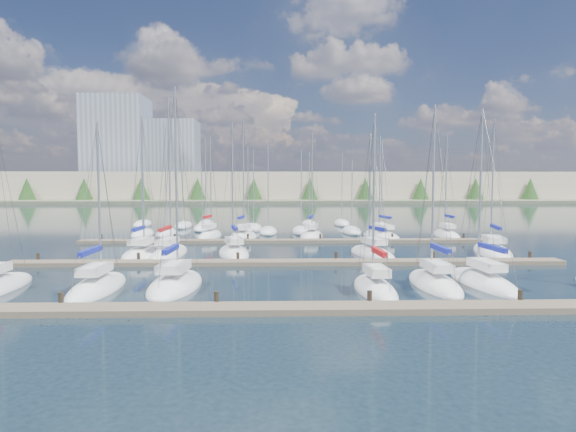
{
  "coord_description": "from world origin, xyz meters",
  "views": [
    {
      "loc": [
        -0.89,
        -21.8,
        6.5
      ],
      "look_at": [
        0.0,
        14.0,
        4.0
      ],
      "focal_mm": 30.0,
      "sensor_mm": 36.0,
      "label": 1
    }
  ],
  "objects_px": {
    "sailboat_e": "(434,283)",
    "sailboat_q": "(381,236)",
    "sailboat_i": "(169,253)",
    "sailboat_m": "(492,251)",
    "sailboat_c": "(175,284)",
    "sailboat_r": "(447,235)",
    "sailboat_n": "(210,235)",
    "sailboat_f": "(483,282)",
    "sailboat_o": "(243,237)",
    "sailboat_h": "(142,254)",
    "sailboat_b": "(98,287)",
    "sailboat_d": "(375,289)",
    "sailboat_j": "(234,253)",
    "sailboat_l": "(372,254)",
    "sailboat_p": "(311,236)"
  },
  "relations": [
    {
      "from": "sailboat_m",
      "to": "sailboat_r",
      "type": "distance_m",
      "value": 13.43
    },
    {
      "from": "sailboat_f",
      "to": "sailboat_o",
      "type": "bearing_deg",
      "value": 120.42
    },
    {
      "from": "sailboat_c",
      "to": "sailboat_r",
      "type": "height_order",
      "value": "sailboat_c"
    },
    {
      "from": "sailboat_m",
      "to": "sailboat_q",
      "type": "relative_size",
      "value": 1.03
    },
    {
      "from": "sailboat_o",
      "to": "sailboat_f",
      "type": "height_order",
      "value": "sailboat_o"
    },
    {
      "from": "sailboat_n",
      "to": "sailboat_f",
      "type": "height_order",
      "value": "sailboat_n"
    },
    {
      "from": "sailboat_n",
      "to": "sailboat_e",
      "type": "distance_m",
      "value": 32.79
    },
    {
      "from": "sailboat_n",
      "to": "sailboat_f",
      "type": "relative_size",
      "value": 1.05
    },
    {
      "from": "sailboat_j",
      "to": "sailboat_q",
      "type": "height_order",
      "value": "sailboat_q"
    },
    {
      "from": "sailboat_e",
      "to": "sailboat_r",
      "type": "distance_m",
      "value": 29.44
    },
    {
      "from": "sailboat_i",
      "to": "sailboat_m",
      "type": "xyz_separation_m",
      "value": [
        29.55,
        0.83,
        -0.02
      ]
    },
    {
      "from": "sailboat_l",
      "to": "sailboat_h",
      "type": "height_order",
      "value": "sailboat_h"
    },
    {
      "from": "sailboat_n",
      "to": "sailboat_m",
      "type": "height_order",
      "value": "sailboat_m"
    },
    {
      "from": "sailboat_n",
      "to": "sailboat_p",
      "type": "bearing_deg",
      "value": 7.04
    },
    {
      "from": "sailboat_d",
      "to": "sailboat_h",
      "type": "distance_m",
      "value": 22.95
    },
    {
      "from": "sailboat_l",
      "to": "sailboat_q",
      "type": "bearing_deg",
      "value": 60.39
    },
    {
      "from": "sailboat_c",
      "to": "sailboat_j",
      "type": "bearing_deg",
      "value": 81.57
    },
    {
      "from": "sailboat_d",
      "to": "sailboat_p",
      "type": "xyz_separation_m",
      "value": [
        -1.68,
        28.58,
        -0.01
      ]
    },
    {
      "from": "sailboat_i",
      "to": "sailboat_m",
      "type": "distance_m",
      "value": 29.56
    },
    {
      "from": "sailboat_m",
      "to": "sailboat_d",
      "type": "bearing_deg",
      "value": -118.79
    },
    {
      "from": "sailboat_i",
      "to": "sailboat_h",
      "type": "xyz_separation_m",
      "value": [
        -2.3,
        -0.15,
        -0.01
      ]
    },
    {
      "from": "sailboat_b",
      "to": "sailboat_n",
      "type": "bearing_deg",
      "value": 83.96
    },
    {
      "from": "sailboat_i",
      "to": "sailboat_b",
      "type": "bearing_deg",
      "value": -93.47
    },
    {
      "from": "sailboat_l",
      "to": "sailboat_r",
      "type": "distance_m",
      "value": 19.04
    },
    {
      "from": "sailboat_h",
      "to": "sailboat_f",
      "type": "bearing_deg",
      "value": -26.02
    },
    {
      "from": "sailboat_d",
      "to": "sailboat_r",
      "type": "xyz_separation_m",
      "value": [
        14.64,
        28.96,
        -0.0
      ]
    },
    {
      "from": "sailboat_q",
      "to": "sailboat_b",
      "type": "height_order",
      "value": "sailboat_q"
    },
    {
      "from": "sailboat_d",
      "to": "sailboat_q",
      "type": "xyz_separation_m",
      "value": [
        6.58,
        28.18,
        -0.02
      ]
    },
    {
      "from": "sailboat_c",
      "to": "sailboat_e",
      "type": "bearing_deg",
      "value": 1.55
    },
    {
      "from": "sailboat_c",
      "to": "sailboat_b",
      "type": "relative_size",
      "value": 1.2
    },
    {
      "from": "sailboat_c",
      "to": "sailboat_r",
      "type": "xyz_separation_m",
      "value": [
        26.78,
        27.37,
        0.01
      ]
    },
    {
      "from": "sailboat_j",
      "to": "sailboat_p",
      "type": "distance_m",
      "value": 15.78
    },
    {
      "from": "sailboat_f",
      "to": "sailboat_h",
      "type": "xyz_separation_m",
      "value": [
        -25.05,
        12.66,
        -0.0
      ]
    },
    {
      "from": "sailboat_c",
      "to": "sailboat_h",
      "type": "distance_m",
      "value": 14.13
    },
    {
      "from": "sailboat_b",
      "to": "sailboat_i",
      "type": "bearing_deg",
      "value": 84.81
    },
    {
      "from": "sailboat_n",
      "to": "sailboat_b",
      "type": "height_order",
      "value": "sailboat_n"
    },
    {
      "from": "sailboat_i",
      "to": "sailboat_r",
      "type": "relative_size",
      "value": 1.15
    },
    {
      "from": "sailboat_j",
      "to": "sailboat_b",
      "type": "xyz_separation_m",
      "value": [
        -6.98,
        -14.1,
        -0.01
      ]
    },
    {
      "from": "sailboat_n",
      "to": "sailboat_j",
      "type": "distance_m",
      "value": 14.62
    },
    {
      "from": "sailboat_o",
      "to": "sailboat_q",
      "type": "bearing_deg",
      "value": 8.35
    },
    {
      "from": "sailboat_p",
      "to": "sailboat_q",
      "type": "height_order",
      "value": "sailboat_p"
    },
    {
      "from": "sailboat_c",
      "to": "sailboat_h",
      "type": "height_order",
      "value": "sailboat_c"
    },
    {
      "from": "sailboat_n",
      "to": "sailboat_o",
      "type": "distance_m",
      "value": 4.19
    },
    {
      "from": "sailboat_h",
      "to": "sailboat_m",
      "type": "bearing_deg",
      "value": 2.56
    },
    {
      "from": "sailboat_r",
      "to": "sailboat_e",
      "type": "bearing_deg",
      "value": -108.03
    },
    {
      "from": "sailboat_l",
      "to": "sailboat_i",
      "type": "bearing_deg",
      "value": 164.16
    },
    {
      "from": "sailboat_e",
      "to": "sailboat_q",
      "type": "distance_m",
      "value": 26.81
    },
    {
      "from": "sailboat_d",
      "to": "sailboat_c",
      "type": "distance_m",
      "value": 12.24
    },
    {
      "from": "sailboat_f",
      "to": "sailboat_c",
      "type": "xyz_separation_m",
      "value": [
        -19.44,
        -0.31,
        -0.0
      ]
    },
    {
      "from": "sailboat_e",
      "to": "sailboat_j",
      "type": "bearing_deg",
      "value": 135.21
    }
  ]
}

